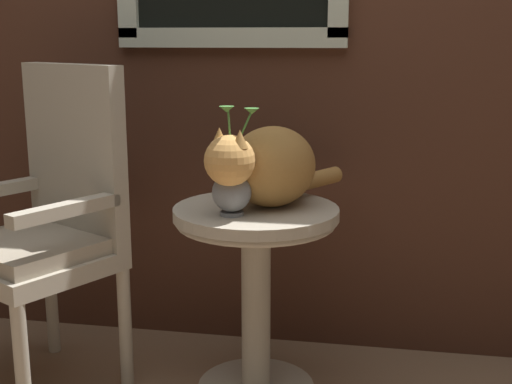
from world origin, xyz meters
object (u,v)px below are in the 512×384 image
Objects in this scene: cat at (268,166)px; pewter_vase_with_ivy at (232,185)px; wicker_side_table at (256,266)px; wicker_chair at (50,218)px.

cat is 1.65× the size of pewter_vase_with_ivy.
cat is at bearing 53.47° from pewter_vase_with_ivy.
wicker_side_table is 1.94× the size of pewter_vase_with_ivy.
cat is (0.72, 0.04, 0.19)m from wicker_chair.
pewter_vase_with_ivy is at bearing -116.65° from wicker_side_table.
pewter_vase_with_ivy is (-0.05, -0.11, 0.29)m from wicker_side_table.
pewter_vase_with_ivy reaches higher than cat.
wicker_chair reaches higher than pewter_vase_with_ivy.
cat is at bearing 19.40° from wicker_side_table.
cat reaches higher than wicker_side_table.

